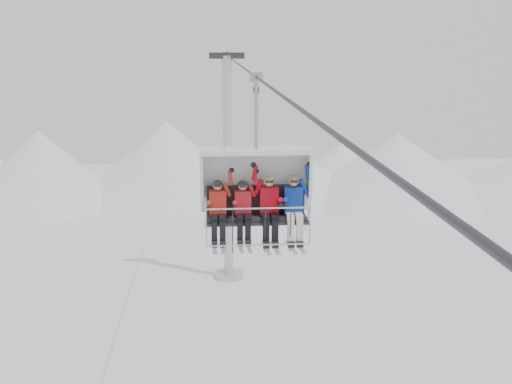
{
  "coord_description": "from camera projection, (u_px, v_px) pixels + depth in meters",
  "views": [
    {
      "loc": [
        -1.14,
        -15.06,
        14.12
      ],
      "look_at": [
        0.0,
        0.0,
        10.55
      ],
      "focal_mm": 45.0,
      "sensor_mm": 36.0,
      "label": 1
    }
  ],
  "objects": [
    {
      "name": "ridgeline",
      "position": [
        204.0,
        169.0,
        57.98
      ],
      "size": [
        72.0,
        21.0,
        7.0
      ],
      "color": "white",
      "rests_on": "ground"
    },
    {
      "name": "skier_far_left",
      "position": [
        218.0,
        209.0,
        15.31
      ],
      "size": [
        0.41,
        1.69,
        1.62
      ],
      "color": "red",
      "rests_on": "chairlift_carrier"
    },
    {
      "name": "lift_tower_right",
      "position": [
        228.0,
        185.0,
        37.96
      ],
      "size": [
        2.0,
        1.8,
        13.48
      ],
      "color": "#B4B7BC",
      "rests_on": "ground"
    },
    {
      "name": "haul_cable",
      "position": [
        256.0,
        77.0,
        14.88
      ],
      "size": [
        0.06,
        50.0,
        0.06
      ],
      "primitive_type": "cylinder",
      "rotation": [
        1.57,
        0.0,
        0.0
      ],
      "color": "#2C2C31",
      "rests_on": "lift_tower_left"
    },
    {
      "name": "skier_center_right",
      "position": [
        269.0,
        206.0,
        15.4
      ],
      "size": [
        0.45,
        1.69,
        1.76
      ],
      "color": "#B40816",
      "rests_on": "chairlift_carrier"
    },
    {
      "name": "skier_far_right",
      "position": [
        294.0,
        205.0,
        15.44
      ],
      "size": [
        0.45,
        1.69,
        1.75
      ],
      "color": "#0E2E97",
      "rests_on": "chairlift_carrier"
    },
    {
      "name": "skier_center_left",
      "position": [
        243.0,
        209.0,
        15.35
      ],
      "size": [
        0.4,
        1.69,
        1.59
      ],
      "color": "red",
      "rests_on": "chairlift_carrier"
    },
    {
      "name": "chairlift_carrier",
      "position": [
        256.0,
        184.0,
        15.56
      ],
      "size": [
        2.66,
        1.17,
        3.98
      ],
      "color": "black",
      "rests_on": "haul_cable"
    }
  ]
}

